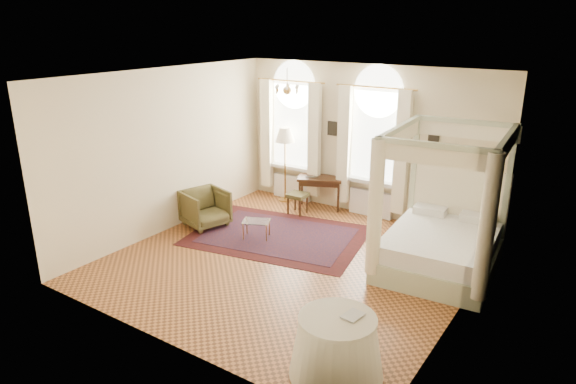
# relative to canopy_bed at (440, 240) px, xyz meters

# --- Properties ---
(ground) EXTENTS (6.00, 6.00, 0.00)m
(ground) POSITION_rel_canopy_bed_xyz_m (-2.31, -1.15, -0.57)
(ground) COLOR #AD6532
(ground) RESTS_ON ground
(room_walls) EXTENTS (6.00, 6.00, 6.00)m
(room_walls) POSITION_rel_canopy_bed_xyz_m (-2.31, -1.15, 1.41)
(room_walls) COLOR beige
(room_walls) RESTS_ON ground
(window_left) EXTENTS (1.62, 0.27, 3.29)m
(window_left) POSITION_rel_canopy_bed_xyz_m (-4.21, 1.72, 0.92)
(window_left) COLOR silver
(window_left) RESTS_ON room_walls
(window_right) EXTENTS (1.62, 0.27, 3.29)m
(window_right) POSITION_rel_canopy_bed_xyz_m (-2.11, 1.72, 0.92)
(window_right) COLOR silver
(window_right) RESTS_ON room_walls
(chandelier) EXTENTS (0.51, 0.45, 0.50)m
(chandelier) POSITION_rel_canopy_bed_xyz_m (-3.21, 0.05, 2.34)
(chandelier) COLOR #AF813A
(chandelier) RESTS_ON room_walls
(wall_pictures) EXTENTS (2.54, 0.03, 0.39)m
(wall_pictures) POSITION_rel_canopy_bed_xyz_m (-2.22, 1.82, 1.32)
(wall_pictures) COLOR black
(wall_pictures) RESTS_ON room_walls
(canopy_bed) EXTENTS (2.05, 2.44, 2.49)m
(canopy_bed) POSITION_rel_canopy_bed_xyz_m (0.00, 0.00, 0.00)
(canopy_bed) COLOR #B9C29D
(canopy_bed) RESTS_ON ground
(nightstand) EXTENTS (0.48, 0.45, 0.59)m
(nightstand) POSITION_rel_canopy_bed_xyz_m (0.39, 1.55, -0.27)
(nightstand) COLOR #3B2010
(nightstand) RESTS_ON ground
(nightstand_lamp) EXTENTS (0.28, 0.28, 0.42)m
(nightstand_lamp) POSITION_rel_canopy_bed_xyz_m (0.46, 1.57, 0.30)
(nightstand_lamp) COLOR #AF813A
(nightstand_lamp) RESTS_ON nightstand
(writing_desk) EXTENTS (1.13, 0.89, 0.75)m
(writing_desk) POSITION_rel_canopy_bed_xyz_m (-3.31, 1.55, 0.08)
(writing_desk) COLOR #3B2010
(writing_desk) RESTS_ON ground
(laptop) EXTENTS (0.36, 0.30, 0.02)m
(laptop) POSITION_rel_canopy_bed_xyz_m (-3.46, 1.46, 0.20)
(laptop) COLOR black
(laptop) RESTS_ON writing_desk
(stool) EXTENTS (0.43, 0.43, 0.48)m
(stool) POSITION_rel_canopy_bed_xyz_m (-3.54, 0.97, -0.17)
(stool) COLOR #413C1B
(stool) RESTS_ON ground
(armchair) EXTENTS (1.06, 1.04, 0.78)m
(armchair) POSITION_rel_canopy_bed_xyz_m (-4.78, -0.71, -0.17)
(armchair) COLOR #4C4320
(armchair) RESTS_ON ground
(coffee_table) EXTENTS (0.65, 0.57, 0.37)m
(coffee_table) POSITION_rel_canopy_bed_xyz_m (-3.48, -0.65, -0.23)
(coffee_table) COLOR white
(coffee_table) RESTS_ON ground
(floor_lamp) EXTENTS (0.46, 0.46, 1.79)m
(floor_lamp) POSITION_rel_canopy_bed_xyz_m (-4.28, 1.55, 0.96)
(floor_lamp) COLOR #AF813A
(floor_lamp) RESTS_ON ground
(oriental_rug) EXTENTS (3.81, 3.05, 0.01)m
(oriental_rug) POSITION_rel_canopy_bed_xyz_m (-3.18, -0.32, -0.56)
(oriental_rug) COLOR #421010
(oriental_rug) RESTS_ON ground
(side_table) EXTENTS (1.16, 1.16, 0.79)m
(side_table) POSITION_rel_canopy_bed_xyz_m (-0.14, -3.44, -0.18)
(side_table) COLOR beige
(side_table) RESTS_ON ground
(book) EXTENTS (0.24, 0.30, 0.03)m
(book) POSITION_rel_canopy_bed_xyz_m (-0.10, -3.31, 0.24)
(book) COLOR black
(book) RESTS_ON side_table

